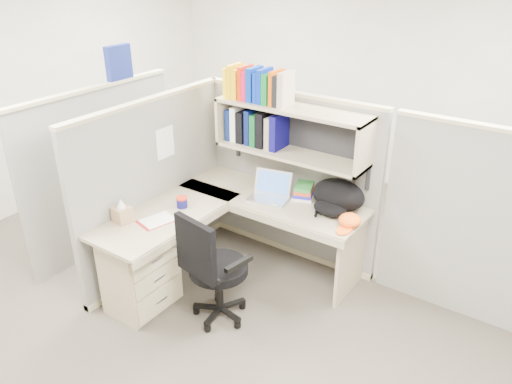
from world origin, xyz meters
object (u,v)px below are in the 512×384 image
Objects in this scene: snack_canister at (182,202)px; task_chair at (215,284)px; backpack at (335,198)px; desk at (176,253)px; laptop at (268,187)px.

task_chair reaches higher than snack_canister.
snack_canister is at bearing -154.47° from backpack.
backpack is (1.00, 0.93, 0.43)m from desk.
desk is 17.79× the size of snack_canister.
backpack is at bearing 30.77° from snack_canister.
backpack is (0.59, 0.13, 0.01)m from laptop.
laptop is 0.60m from backpack.
task_chair is at bearing -98.32° from laptop.
backpack reaches higher than snack_canister.
laptop is (0.41, 0.80, 0.41)m from desk.
laptop is at bearing 94.02° from task_chair.
laptop is at bearing -172.88° from backpack.
snack_canister reaches higher than desk.
desk is 5.10× the size of laptop.
snack_canister is at bearing -147.19° from laptop.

